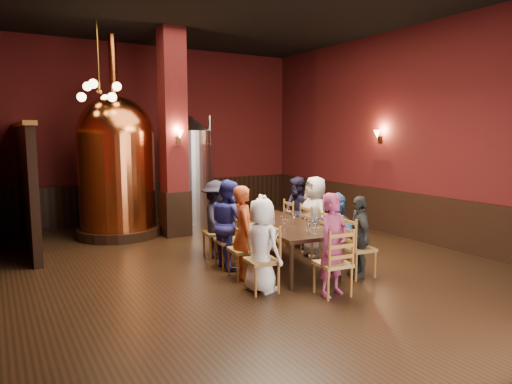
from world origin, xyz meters
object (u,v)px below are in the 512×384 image
person_0 (262,245)px  person_2 (229,224)px  person_1 (244,232)px  dining_table (282,227)px  rose_vase (263,201)px  copper_kettle (117,165)px  steel_vessel (191,169)px

person_0 → person_2: size_ratio=0.90×
person_1 → person_2: bearing=14.8°
person_0 → person_1: size_ratio=0.92×
person_1 → person_2: size_ratio=0.98×
person_1 → dining_table: bearing=-54.0°
person_1 → rose_vase: 1.65m
person_0 → person_2: bearing=-18.5°
dining_table → person_0: size_ratio=1.84×
person_1 → copper_kettle: 4.22m
person_0 → rose_vase: (1.16, 1.89, 0.31)m
person_0 → rose_vase: size_ratio=3.67×
copper_kettle → steel_vessel: (2.07, 0.81, -0.23)m
dining_table → steel_vessel: 4.65m
person_1 → copper_kettle: bearing=34.6°
dining_table → person_2: size_ratio=1.66×
person_0 → rose_vase: 2.23m
person_0 → steel_vessel: steel_vessel is taller
person_0 → person_1: (0.07, 0.67, 0.06)m
steel_vessel → rose_vase: size_ratio=7.33×
person_0 → copper_kettle: size_ratio=0.31×
person_2 → steel_vessel: 4.34m
person_0 → person_1: bearing=-18.5°
person_1 → person_2: 0.66m
person_0 → rose_vase: bearing=-43.8°
dining_table → steel_vessel: bearing=93.6°
person_2 → copper_kettle: 3.62m
copper_kettle → steel_vessel: copper_kettle is taller
copper_kettle → rose_vase: (2.05, -2.80, -0.59)m
person_0 → rose_vase: person_0 is taller
person_1 → steel_vessel: (1.10, 4.83, 0.62)m
steel_vessel → rose_vase: (-0.01, -3.61, -0.36)m
rose_vase → person_2: bearing=-150.9°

